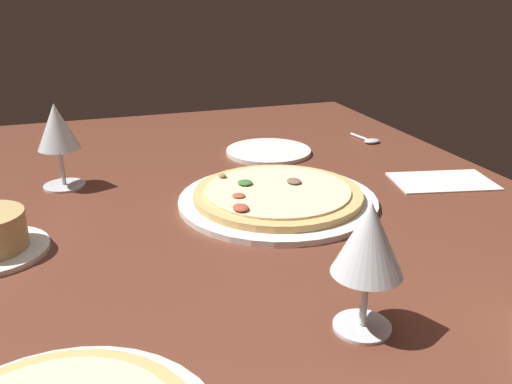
{
  "coord_description": "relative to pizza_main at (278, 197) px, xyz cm",
  "views": [
    {
      "loc": [
        -78.13,
        22.3,
        39.53
      ],
      "look_at": [
        1.15,
        -4.3,
        7.0
      ],
      "focal_mm": 38.23,
      "sensor_mm": 36.0,
      "label": 1
    }
  ],
  "objects": [
    {
      "name": "wine_glass_far",
      "position": [
        -36.54,
        3.91,
        9.18
      ],
      "size": [
        7.68,
        7.68,
        14.9
      ],
      "color": "silver",
      "rests_on": "dining_table"
    },
    {
      "name": "dining_table",
      "position": [
        -2.3,
        8.57,
        -3.17
      ],
      "size": [
        150.0,
        110.0,
        4.0
      ],
      "primitive_type": "cube",
      "color": "brown",
      "rests_on": "ground"
    },
    {
      "name": "paper_menu",
      "position": [
        -0.12,
        -33.25,
        -1.02
      ],
      "size": [
        14.98,
        20.42,
        0.3
      ],
      "primitive_type": "cube",
      "rotation": [
        0.0,
        0.0,
        -0.21
      ],
      "color": "silver",
      "rests_on": "dining_table"
    },
    {
      "name": "spoon",
      "position": [
        28.53,
        -33.85,
        -0.7
      ],
      "size": [
        9.46,
        4.42,
        1.0
      ],
      "color": "silver",
      "rests_on": "dining_table"
    },
    {
      "name": "side_plate",
      "position": [
        27.59,
        -8.28,
        -0.72
      ],
      "size": [
        18.63,
        18.63,
        0.9
      ],
      "primitive_type": "cylinder",
      "color": "white",
      "rests_on": "dining_table"
    },
    {
      "name": "wine_glass_near",
      "position": [
        20.13,
        34.5,
        9.58
      ],
      "size": [
        7.49,
        7.49,
        15.53
      ],
      "color": "silver",
      "rests_on": "dining_table"
    },
    {
      "name": "pizza_main",
      "position": [
        0.0,
        0.0,
        0.0
      ],
      "size": [
        33.86,
        33.86,
        3.33
      ],
      "color": "white",
      "rests_on": "dining_table"
    }
  ]
}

